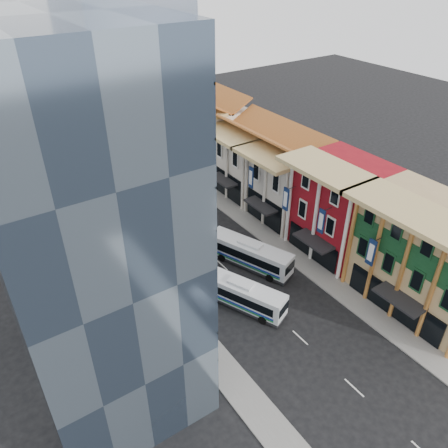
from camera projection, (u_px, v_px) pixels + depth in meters
ground at (363, 396)px, 37.77m from camera, size 200.00×200.00×0.00m
sidewalk_right at (276, 242)px, 57.07m from camera, size 3.00×90.00×0.15m
sidewalk_left at (159, 291)px, 49.10m from camera, size 3.00×90.00×0.15m
shophouse_tan at (428, 257)px, 44.57m from camera, size 8.00×14.00×12.00m
shophouse_red at (341, 208)px, 52.95m from camera, size 8.00×10.00×12.00m
shophouse_cream_near at (288, 185)px, 60.12m from camera, size 8.00×9.00×10.00m
shophouse_cream_mid at (249, 162)px, 66.40m from camera, size 8.00×9.00×10.00m
shophouse_cream_far at (212, 137)px, 73.46m from camera, size 8.00×12.00×11.00m
office_tower at (66, 210)px, 34.94m from camera, size 12.00×26.00×30.00m
office_block_far at (32, 185)px, 55.79m from camera, size 10.00×18.00×14.00m
bus_left_near at (241, 293)px, 46.42m from camera, size 6.27×10.30×3.27m
bus_left_far at (185, 250)px, 52.39m from camera, size 4.85×12.59×3.94m
bus_right at (250, 254)px, 52.18m from camera, size 6.25×10.98×3.46m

